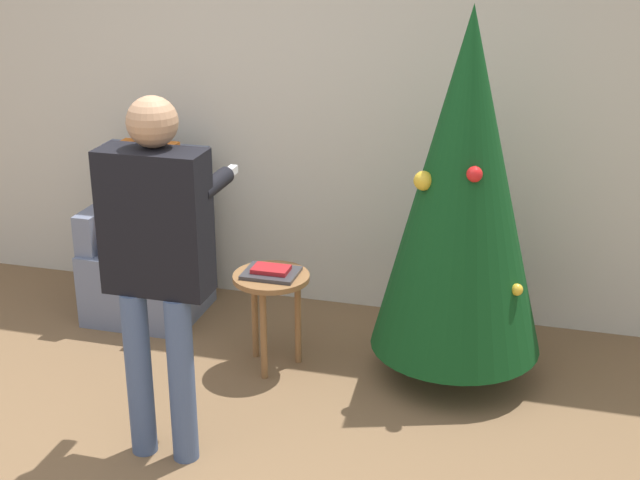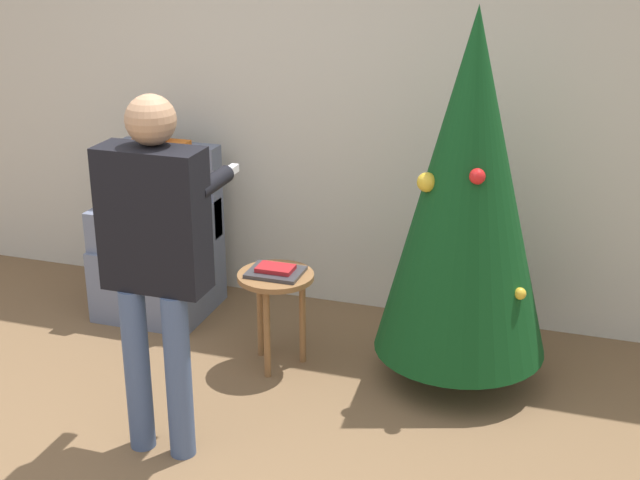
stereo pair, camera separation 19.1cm
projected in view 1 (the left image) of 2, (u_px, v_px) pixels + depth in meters
name	position (u px, v px, depth m)	size (l,w,h in m)	color
wall_back	(292.00, 92.00, 5.38)	(8.00, 0.06, 2.70)	beige
christmas_tree	(464.00, 186.00, 4.49)	(0.90, 0.90, 1.98)	brown
armchair	(150.00, 256.00, 5.52)	(0.65, 0.61, 1.03)	slate
person_seated	(144.00, 207.00, 5.38)	(0.36, 0.46, 1.27)	#475B84
person_standing	(157.00, 248.00, 3.87)	(0.48, 0.57, 1.68)	#475B84
side_stool	(271.00, 290.00, 4.82)	(0.42, 0.42, 0.55)	olive
laptop	(271.00, 273.00, 4.78)	(0.29, 0.23, 0.02)	#38383D
book	(271.00, 269.00, 4.77)	(0.20, 0.13, 0.02)	#B21E23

